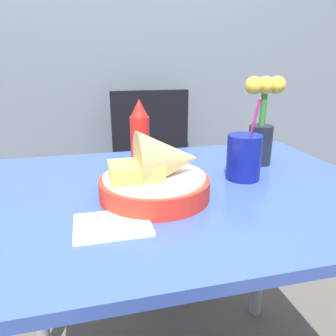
% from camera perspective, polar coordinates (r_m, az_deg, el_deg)
% --- Properties ---
extents(wall_window, '(7.00, 0.06, 2.60)m').
position_cam_1_polar(wall_window, '(1.86, -7.83, 25.01)').
color(wall_window, slate).
rests_on(wall_window, ground_plane).
extents(dining_table, '(1.01, 0.75, 0.77)m').
position_cam_1_polar(dining_table, '(0.89, 2.35, -10.81)').
color(dining_table, '#334C9E').
rests_on(dining_table, ground_plane).
extents(chair_far_window, '(0.40, 0.40, 0.93)m').
position_cam_1_polar(chair_far_window, '(1.69, -2.42, -0.01)').
color(chair_far_window, black).
rests_on(chair_far_window, ground_plane).
extents(food_basket, '(0.26, 0.26, 0.16)m').
position_cam_1_polar(food_basket, '(0.76, -1.62, -1.18)').
color(food_basket, red).
rests_on(food_basket, dining_table).
extents(ketchup_bottle, '(0.06, 0.06, 0.20)m').
position_cam_1_polar(ketchup_bottle, '(0.96, -4.91, 5.58)').
color(ketchup_bottle, red).
rests_on(ketchup_bottle, dining_table).
extents(drink_cup, '(0.09, 0.09, 0.22)m').
position_cam_1_polar(drink_cup, '(0.90, 13.05, 1.63)').
color(drink_cup, navy).
rests_on(drink_cup, dining_table).
extents(flower_vase, '(0.13, 0.07, 0.27)m').
position_cam_1_polar(flower_vase, '(1.03, 16.07, 7.88)').
color(flower_vase, black).
rests_on(flower_vase, dining_table).
extents(napkin, '(0.15, 0.12, 0.01)m').
position_cam_1_polar(napkin, '(0.66, -9.65, -9.73)').
color(napkin, white).
rests_on(napkin, dining_table).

